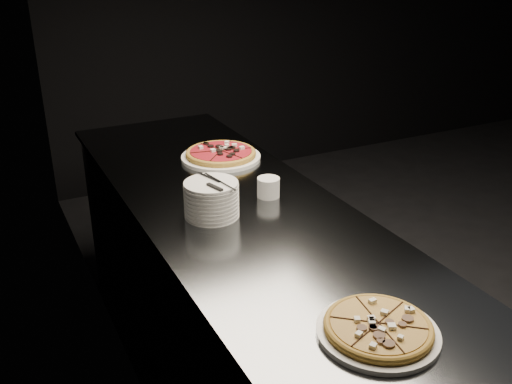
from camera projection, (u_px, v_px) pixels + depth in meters
name	position (u px, v px, depth m)	size (l,w,h in m)	color
wall_left	(130.00, 89.00, 1.75)	(0.02, 5.00, 2.80)	black
counter	(242.00, 311.00, 2.28)	(0.74, 2.44, 0.92)	#595C60
pizza_mushroom	(378.00, 328.00, 1.41)	(0.35, 0.35, 0.04)	white
pizza_tomato	(221.00, 154.00, 2.56)	(0.38, 0.38, 0.04)	white
plate_stack	(211.00, 199.00, 2.01)	(0.19, 0.19, 0.13)	white
cutlery	(215.00, 183.00, 1.97)	(0.06, 0.21, 0.01)	silver
ramekin	(268.00, 187.00, 2.17)	(0.09, 0.09, 0.08)	silver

